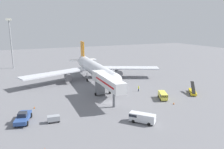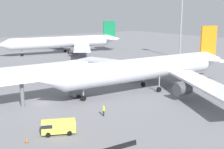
# 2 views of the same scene
# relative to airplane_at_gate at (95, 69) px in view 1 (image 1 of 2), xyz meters

# --- Properties ---
(ground_plane) EXTENTS (300.00, 300.00, 0.00)m
(ground_plane) POSITION_rel_airplane_at_gate_xyz_m (-4.04, -23.01, -4.73)
(ground_plane) COLOR slate
(airplane_at_gate) EXTENTS (52.78, 48.11, 13.40)m
(airplane_at_gate) POSITION_rel_airplane_at_gate_xyz_m (0.00, 0.00, 0.00)
(airplane_at_gate) COLOR silver
(airplane_at_gate) RESTS_ON ground
(jet_bridge) EXTENTS (3.80, 17.29, 7.28)m
(jet_bridge) POSITION_rel_airplane_at_gate_xyz_m (-4.40, -21.38, 0.70)
(jet_bridge) COLOR silver
(jet_bridge) RESTS_ON ground
(pushback_tug) EXTENTS (4.15, 7.07, 2.30)m
(pushback_tug) POSITION_rel_airplane_at_gate_xyz_m (-26.16, -26.46, -3.67)
(pushback_tug) COLOR #2D4C8E
(pushback_tug) RESTS_ON ground
(belt_loader_truck) EXTENTS (5.31, 6.07, 3.08)m
(belt_loader_truck) POSITION_rel_airplane_at_gate_xyz_m (21.97, -26.42, -3.97)
(belt_loader_truck) COLOR yellow
(belt_loader_truck) RESTS_ON ground
(service_van_far_center) EXTENTS (3.64, 5.03, 1.93)m
(service_van_far_center) POSITION_rel_airplane_at_gate_xyz_m (10.47, -26.86, -3.61)
(service_van_far_center) COLOR #E5DB4C
(service_van_far_center) RESTS_ON ground
(service_van_outer_right) EXTENTS (5.01, 5.36, 2.06)m
(service_van_outer_right) POSITION_rel_airplane_at_gate_xyz_m (-3.08, -37.27, -3.54)
(service_van_outer_right) COLOR silver
(service_van_outer_right) RESTS_ON ground
(baggage_cart_rear_right) EXTENTS (2.69, 1.60, 1.48)m
(baggage_cart_rear_right) POSITION_rel_airplane_at_gate_xyz_m (-20.22, -29.33, -3.91)
(baggage_cart_rear_right) COLOR #38383D
(baggage_cart_rear_right) RESTS_ON ground
(ground_crew_worker_foreground) EXTENTS (0.50, 0.50, 1.87)m
(ground_crew_worker_foreground) POSITION_rel_airplane_at_gate_xyz_m (8.17, -17.53, -3.74)
(ground_crew_worker_foreground) COLOR #1E2333
(ground_crew_worker_foreground) RESTS_ON ground
(safety_cone_alpha) EXTENTS (0.40, 0.40, 0.62)m
(safety_cone_alpha) POSITION_rel_airplane_at_gate_xyz_m (10.61, -31.40, -4.42)
(safety_cone_alpha) COLOR black
(safety_cone_alpha) RESTS_ON ground
(safety_cone_bravo) EXTENTS (0.37, 0.37, 0.56)m
(safety_cone_bravo) POSITION_rel_airplane_at_gate_xyz_m (-23.57, -39.93, -4.45)
(safety_cone_bravo) COLOR black
(safety_cone_bravo) RESTS_ON ground
(safety_cone_charlie) EXTENTS (0.33, 0.33, 0.50)m
(safety_cone_charlie) POSITION_rel_airplane_at_gate_xyz_m (-23.19, -19.12, -4.48)
(safety_cone_charlie) COLOR black
(safety_cone_charlie) RESTS_ON ground
(apron_light_mast) EXTENTS (2.40, 2.40, 23.36)m
(apron_light_mast) POSITION_rel_airplane_at_gate_xyz_m (-26.97, 40.07, 11.72)
(apron_light_mast) COLOR #93969B
(apron_light_mast) RESTS_ON ground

